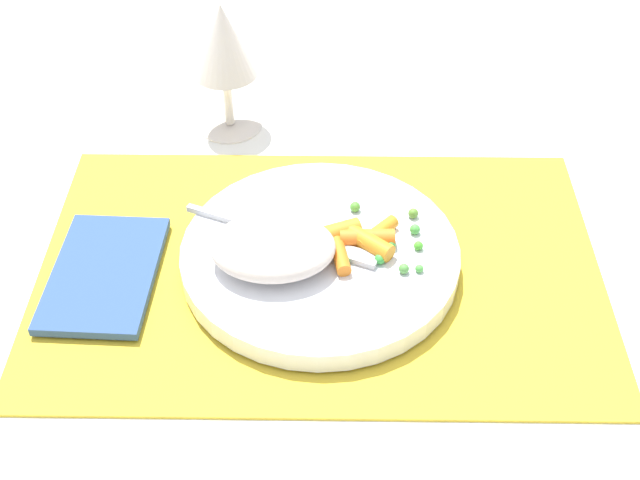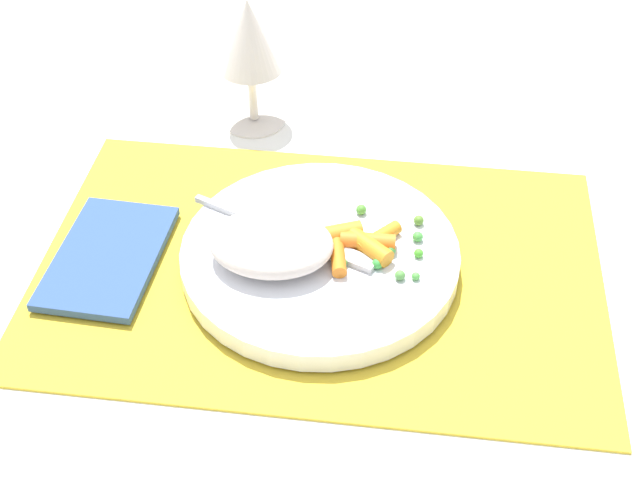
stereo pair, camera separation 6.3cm
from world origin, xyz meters
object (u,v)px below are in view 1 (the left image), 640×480
at_px(plate, 320,256).
at_px(fork, 300,240).
at_px(rice_mound, 273,247).
at_px(wine_glass, 223,45).
at_px(carrot_portion, 358,239).
at_px(napkin, 104,273).

distance_m(plate, fork, 0.02).
xyz_separation_m(rice_mound, wine_glass, (-0.06, 0.24, 0.06)).
bearing_deg(wine_glass, plate, -65.53).
bearing_deg(carrot_portion, fork, 175.82).
bearing_deg(plate, carrot_portion, 5.98).
distance_m(rice_mound, napkin, 0.16).
bearing_deg(fork, rice_mound, -131.91).
bearing_deg(wine_glass, carrot_portion, -58.33).
relative_size(plate, wine_glass, 1.70).
bearing_deg(plate, rice_mound, -156.27).
bearing_deg(wine_glass, fork, -68.80).
xyz_separation_m(plate, fork, (-0.02, 0.01, 0.01)).
height_order(wine_glass, napkin, wine_glass).
bearing_deg(rice_mound, carrot_portion, 16.00).
relative_size(rice_mound, wine_glass, 0.74).
height_order(plate, wine_glass, wine_glass).
bearing_deg(wine_glass, napkin, -110.28).
bearing_deg(plate, wine_glass, 114.47).
xyz_separation_m(carrot_portion, fork, (-0.05, 0.00, -0.00)).
bearing_deg(carrot_portion, napkin, -174.41).
distance_m(plate, napkin, 0.19).
distance_m(carrot_portion, wine_glass, 0.27).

